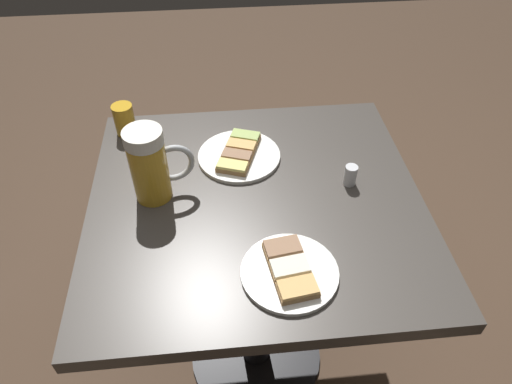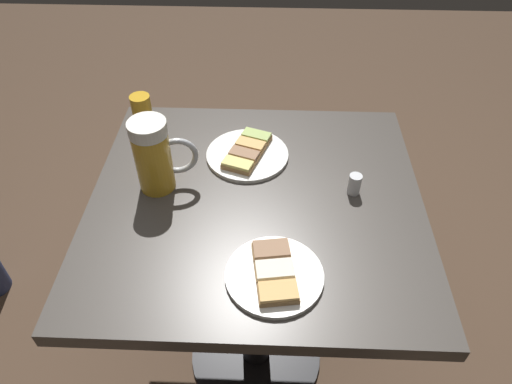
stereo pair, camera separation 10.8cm
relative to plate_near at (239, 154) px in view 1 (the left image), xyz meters
The scene contains 7 objects.
ground_plane 0.79m from the plate_near, 169.62° to the right, with size 6.00×6.00×0.00m, color #4C3828.
cafe_table 0.23m from the plate_near, 169.62° to the right, with size 0.74×0.78×0.76m.
plate_near is the anchor object (origin of this frame).
plate_far 0.38m from the plate_near, 168.97° to the right, with size 0.20×0.20×0.03m.
beer_mug 0.25m from the plate_near, 120.24° to the left, with size 0.09×0.15×0.18m.
beer_glass_small 0.33m from the plate_near, 65.28° to the left, with size 0.06×0.06×0.09m, color gold.
salt_shaker 0.29m from the plate_near, 115.95° to the right, with size 0.03×0.03×0.05m, color silver.
Camera 1 is at (-0.78, 0.08, 1.52)m, focal length 32.68 mm.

